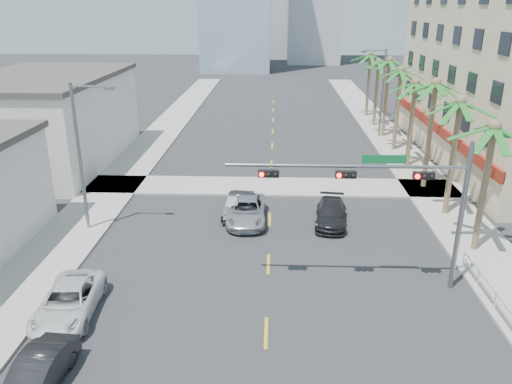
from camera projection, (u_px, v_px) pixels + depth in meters
sidewalk_right at (438, 198)px, 35.68m from camera, size 4.00×120.00×0.15m
sidewalk_left at (107, 194)px, 36.55m from camera, size 4.00×120.00×0.15m
sidewalk_cross at (271, 187)px, 37.99m from camera, size 80.00×4.00×0.15m
building_left_far at (46, 122)px, 43.07m from camera, size 11.00×18.00×7.20m
traffic_signal_mast at (394, 191)px, 22.89m from camera, size 11.12×0.54×7.20m
palm_tree_0 at (494, 128)px, 25.75m from camera, size 4.80×4.80×7.80m
palm_tree_1 at (461, 103)px, 30.49m from camera, size 4.80×4.80×8.16m
palm_tree_2 at (436, 85)px, 35.23m from camera, size 4.80×4.80×8.52m
palm_tree_3 at (416, 84)px, 40.34m from camera, size 4.80×4.80×7.80m
palm_tree_4 at (401, 71)px, 45.08m from camera, size 4.80×4.80×8.16m
palm_tree_5 at (389, 61)px, 49.82m from camera, size 4.80×4.80×8.52m
palm_tree_6 at (379, 63)px, 54.93m from camera, size 4.80×4.80×7.80m
palm_tree_7 at (371, 55)px, 59.67m from camera, size 4.80×4.80×8.16m
streetlight_left at (82, 151)px, 29.15m from camera, size 2.55×0.25×9.00m
streetlight_right at (381, 89)px, 50.80m from camera, size 2.55×0.25×9.00m
guardrail at (496, 298)px, 22.44m from camera, size 0.08×8.08×1.00m
car_parked_mid at (37, 374)px, 17.85m from camera, size 1.74×4.19×1.35m
car_parked_far at (69, 302)px, 22.15m from camera, size 2.67×5.19×1.40m
car_lane_left at (238, 205)px, 32.83m from camera, size 1.97×4.32×1.37m
car_lane_center at (247, 211)px, 31.89m from camera, size 2.47×5.24×1.45m
car_lane_right at (331, 214)px, 31.55m from camera, size 2.43×4.82×1.34m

